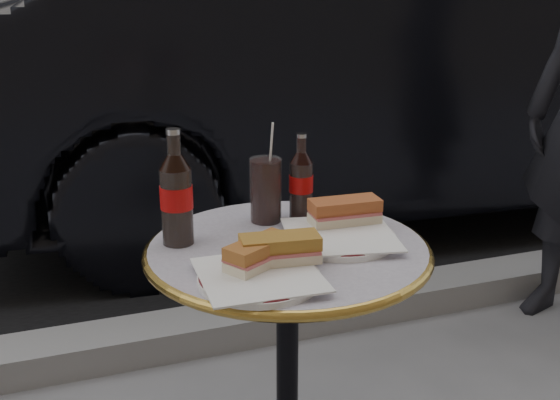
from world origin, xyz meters
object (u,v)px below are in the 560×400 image
object	(u,v)px
cola_glass	(266,190)
parked_car	(384,73)
cola_bottle_left	(176,187)
bistro_table	(287,391)
plate_right	(340,238)
cola_bottle_right	(301,176)
plate_left	(259,279)

from	to	relation	value
cola_glass	parked_car	bearing A→B (deg)	55.42
cola_bottle_left	cola_glass	bearing A→B (deg)	16.93
bistro_table	parked_car	xyz separation A→B (m)	(1.30, 2.05, 0.39)
plate_right	cola_bottle_right	world-z (taller)	cola_bottle_right
plate_left	cola_glass	bearing A→B (deg)	69.32
plate_right	bistro_table	bearing A→B (deg)	172.64
cola_bottle_left	cola_glass	xyz separation A→B (m)	(0.22, 0.07, -0.05)
plate_right	cola_glass	xyz separation A→B (m)	(-0.11, 0.18, 0.07)
plate_left	cola_bottle_right	distance (m)	0.38
cola_bottle_left	cola_bottle_right	size ratio (longest dim) A/B	1.23
cola_bottle_right	cola_bottle_left	bearing A→B (deg)	-168.57
cola_bottle_right	plate_right	bearing A→B (deg)	-81.23
plate_left	plate_right	xyz separation A→B (m)	(0.23, 0.14, 0.00)
cola_bottle_right	cola_glass	size ratio (longest dim) A/B	1.35
plate_left	parked_car	size ratio (longest dim) A/B	0.05
cola_bottle_right	cola_glass	xyz separation A→B (m)	(-0.09, 0.01, -0.03)
cola_glass	bistro_table	bearing A→B (deg)	-91.53
cola_bottle_right	parked_car	size ratio (longest dim) A/B	0.04
plate_right	cola_glass	bearing A→B (deg)	122.53
plate_right	cola_glass	world-z (taller)	cola_glass
bistro_table	plate_right	world-z (taller)	plate_right
plate_right	cola_glass	distance (m)	0.22
cola_bottle_right	parked_car	distance (m)	2.25
plate_right	cola_bottle_right	size ratio (longest dim) A/B	1.18
bistro_table	plate_left	world-z (taller)	plate_left
cola_bottle_left	cola_bottle_right	distance (m)	0.32
bistro_table	cola_bottle_left	distance (m)	0.55
bistro_table	parked_car	size ratio (longest dim) A/B	0.16
cola_glass	parked_car	size ratio (longest dim) A/B	0.03
plate_right	parked_car	bearing A→B (deg)	60.07
cola_glass	plate_right	bearing A→B (deg)	-57.47
cola_bottle_left	cola_glass	size ratio (longest dim) A/B	1.66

